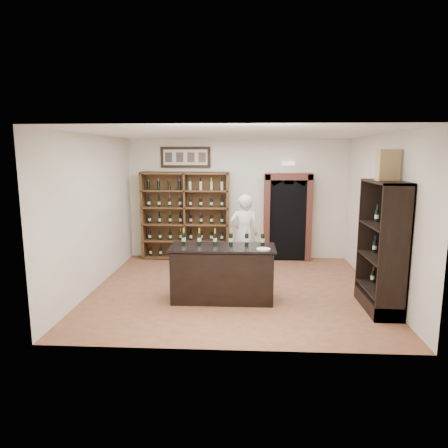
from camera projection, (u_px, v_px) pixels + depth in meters
The scene contains 20 objects.
floor at pixel (234, 289), 7.88m from camera, with size 5.50×5.50×0.00m, color #98603C.
ceiling at pixel (235, 134), 7.36m from camera, with size 5.50×5.50×0.00m, color white.
wall_back at pixel (237, 199), 10.08m from camera, with size 5.50×0.04×3.00m, color white.
wall_left at pixel (94, 213), 7.76m from camera, with size 0.04×5.00×3.00m, color white.
wall_right at pixel (381, 215), 7.47m from camera, with size 0.04×5.00×3.00m, color white.
wine_shelf at pixel (186, 216), 10.05m from camera, with size 2.20×0.38×2.20m.
framed_picture at pixel (185, 157), 9.94m from camera, with size 1.25×0.04×0.52m, color black.
arched_doorway at pixel (287, 215), 9.91m from camera, with size 1.17×0.35×2.17m.
emergency_light at pixel (288, 164), 9.78m from camera, with size 0.30×0.10×0.10m, color white.
tasting_counter at pixel (222, 274), 7.21m from camera, with size 1.88×0.78×1.00m.
counter_bottle_0 at pixel (184, 238), 7.29m from camera, with size 0.07×0.07×0.30m.
counter_bottle_1 at pixel (199, 239), 7.27m from camera, with size 0.07×0.07×0.30m.
counter_bottle_2 at pixel (215, 239), 7.26m from camera, with size 0.07×0.07×0.30m.
counter_bottle_3 at pixel (231, 239), 7.24m from camera, with size 0.07×0.07×0.30m.
counter_bottle_4 at pixel (247, 239), 7.23m from camera, with size 0.07×0.07×0.30m.
counter_bottle_5 at pixel (263, 239), 7.21m from camera, with size 0.07×0.07×0.30m.
side_cabinet at pixel (382, 267), 6.73m from camera, with size 0.48×1.20×2.20m.
shopkeeper at pixel (244, 234), 8.81m from camera, with size 0.64×0.42×1.77m, color silver.
plate at pixel (263, 249), 6.88m from camera, with size 0.24×0.24×0.02m, color beige.
wine_crate at pixel (388, 165), 6.49m from camera, with size 0.36×0.15×0.51m, color tan.
Camera 1 is at (0.20, -7.54, 2.62)m, focal length 32.00 mm.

